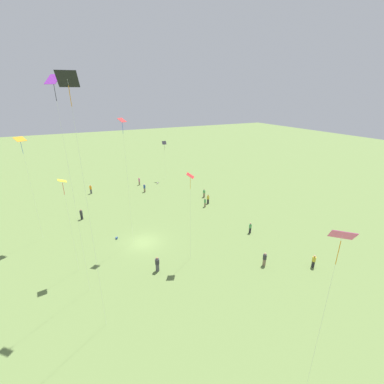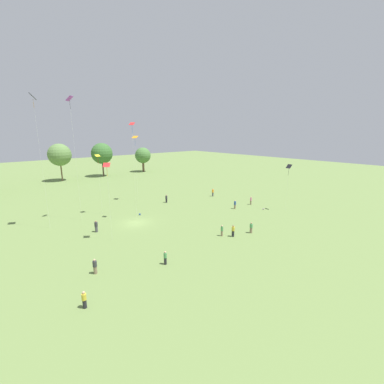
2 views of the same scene
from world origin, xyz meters
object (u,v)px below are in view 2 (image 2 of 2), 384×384
at_px(kite_9, 132,130).
at_px(person_4, 233,231).
at_px(person_1, 222,231).
at_px(person_2, 95,266).
at_px(person_10, 251,228).
at_px(person_6, 84,300).
at_px(kite_0, 135,139).
at_px(picnic_bag_0, 263,209).
at_px(picnic_bag_1, 140,214).
at_px(person_0, 235,205).
at_px(kite_2, 107,168).
at_px(person_5, 96,226).
at_px(kite_6, 98,158).
at_px(person_11, 166,199).
at_px(person_9, 165,258).
at_px(kite_4, 33,102).
at_px(person_3, 251,201).
at_px(person_8, 213,192).
at_px(kite_8, 70,104).
at_px(kite_7, 289,168).

bearing_deg(kite_9, person_4, 32.01).
relative_size(person_1, person_2, 0.98).
relative_size(person_2, person_10, 1.02).
bearing_deg(person_6, kite_0, -146.76).
bearing_deg(person_1, person_10, 11.65).
distance_m(picnic_bag_0, picnic_bag_1, 23.81).
height_order(person_0, person_1, person_0).
relative_size(person_0, kite_2, 0.16).
bearing_deg(person_5, person_6, -97.86).
distance_m(kite_2, kite_6, 13.06).
bearing_deg(person_11, picnic_bag_0, -124.62).
relative_size(person_11, picnic_bag_0, 4.44).
distance_m(person_5, person_9, 15.08).
relative_size(person_0, kite_4, 0.09).
height_order(person_0, kite_6, kite_6).
bearing_deg(picnic_bag_1, kite_2, -139.60).
relative_size(person_4, person_9, 1.07).
xyz_separation_m(kite_4, kite_9, (12.33, -5.54, -3.92)).
height_order(person_3, person_5, person_5).
xyz_separation_m(kite_2, kite_9, (6.89, 5.37, 4.91)).
bearing_deg(kite_2, kite_6, 152.41).
height_order(person_2, person_8, person_8).
height_order(person_6, kite_6, kite_6).
bearing_deg(kite_8, person_9, 94.78).
distance_m(person_6, person_9, 9.75).
height_order(person_11, kite_9, kite_9).
bearing_deg(picnic_bag_0, kite_4, 153.99).
bearing_deg(person_3, person_9, -57.44).
relative_size(person_2, person_9, 1.04).
relative_size(kite_0, kite_2, 1.29).
bearing_deg(person_4, person_0, 41.78).
height_order(person_1, person_5, person_5).
height_order(person_3, kite_2, kite_2).
bearing_deg(person_0, person_10, -59.15).
distance_m(person_1, person_5, 18.98).
distance_m(person_0, kite_9, 23.92).
bearing_deg(person_9, person_1, -118.20).
bearing_deg(kite_2, person_6, -44.37).
relative_size(person_3, kite_7, 0.19).
height_order(person_2, kite_6, kite_6).
xyz_separation_m(person_9, kite_7, (29.71, 1.81, 7.49)).
distance_m(person_10, kite_8, 34.00).
bearing_deg(kite_9, kite_4, -105.94).
relative_size(person_0, person_2, 1.03).
xyz_separation_m(person_0, kite_0, (-11.41, 18.07, 12.48)).
relative_size(kite_4, kite_9, 1.24).
relative_size(kite_2, kite_4, 0.54).
distance_m(person_3, person_8, 10.29).
bearing_deg(kite_4, kite_0, -16.45).
bearing_deg(kite_9, person_1, 30.32).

